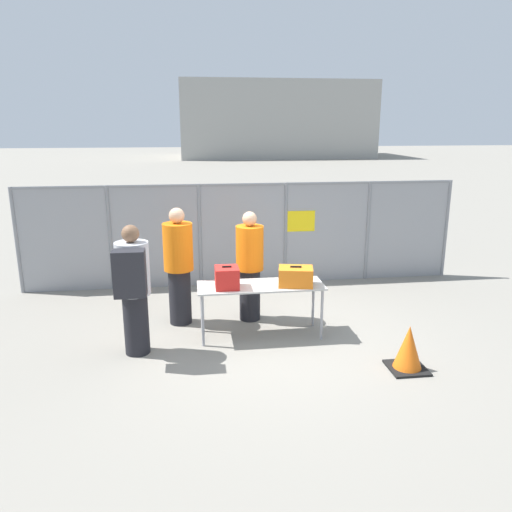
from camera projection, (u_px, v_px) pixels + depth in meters
name	position (u px, v px, depth m)	size (l,w,h in m)	color
ground_plane	(262.00, 337.00, 7.28)	(120.00, 120.00, 0.00)	gray
fence_section	(244.00, 232.00, 9.47)	(8.26, 0.07, 1.95)	gray
inspection_table	(261.00, 289.00, 7.17)	(1.81, 0.63, 0.78)	#B2B2AD
suitcase_red	(227.00, 278.00, 6.98)	(0.33, 0.35, 0.32)	red
suitcase_orange	(296.00, 276.00, 7.09)	(0.54, 0.44, 0.29)	orange
traveler_hooded	(133.00, 286.00, 6.49)	(0.44, 0.68, 1.77)	black
security_worker_near	(250.00, 265.00, 7.74)	(0.43, 0.43, 1.73)	black
security_worker_far	(179.00, 265.00, 7.58)	(0.45, 0.45, 1.82)	black
utility_trailer	(309.00, 232.00, 12.29)	(3.80, 2.39, 0.74)	white
distant_hangar	(273.00, 120.00, 46.05)	(16.91, 9.64, 6.59)	#999993
traffic_cone	(408.00, 349.00, 6.27)	(0.47, 0.47, 0.59)	black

